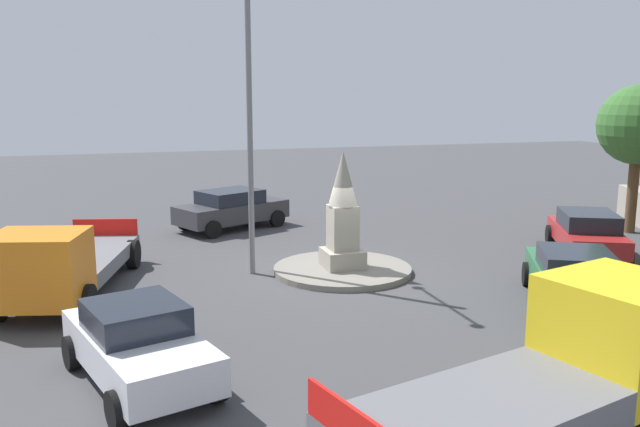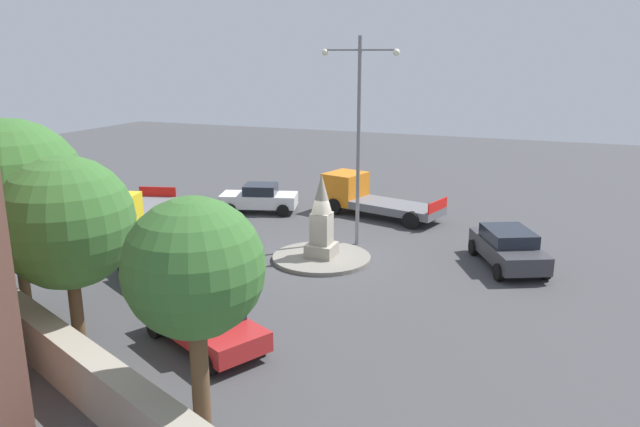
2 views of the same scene
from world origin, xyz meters
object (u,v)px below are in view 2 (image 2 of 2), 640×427
object	(u,v)px
truck_yellow_parked_left	(125,215)
truck_orange_far_side	(366,196)
car_white_approaching	(259,198)
car_dark_grey_parked_right	(508,247)
car_green_passing	(162,262)
monument	(322,219)
tree_near_wall	(194,270)
tree_mid_cluster	(12,192)
streetlamp	(359,125)
tree_far_corner	(67,223)
car_red_near_island	(205,321)

from	to	relation	value
truck_yellow_parked_left	truck_orange_far_side	size ratio (longest dim) A/B	1.01
car_white_approaching	car_dark_grey_parked_right	xyz separation A→B (m)	(-12.85, 3.88, 0.03)
truck_yellow_parked_left	truck_orange_far_side	world-z (taller)	truck_yellow_parked_left
car_dark_grey_parked_right	car_green_passing	world-z (taller)	car_dark_grey_parked_right
car_green_passing	truck_yellow_parked_left	xyz separation A→B (m)	(4.94, -4.04, 0.30)
monument	car_dark_grey_parked_right	xyz separation A→B (m)	(-7.02, -1.99, -0.94)
truck_orange_far_side	tree_near_wall	world-z (taller)	tree_near_wall
truck_yellow_parked_left	car_white_approaching	bearing A→B (deg)	-120.27
car_green_passing	truck_orange_far_side	distance (m)	12.52
monument	truck_orange_far_side	distance (m)	7.57
monument	truck_yellow_parked_left	world-z (taller)	monument
monument	tree_mid_cluster	bearing A→B (deg)	49.27
streetlamp	tree_mid_cluster	distance (m)	13.20
monument	truck_orange_far_side	size ratio (longest dim) A/B	0.51
truck_orange_far_side	tree_mid_cluster	xyz separation A→B (m)	(6.52, 15.68, 3.00)
car_white_approaching	car_dark_grey_parked_right	world-z (taller)	same
truck_yellow_parked_left	tree_far_corner	distance (m)	11.40
truck_yellow_parked_left	truck_orange_far_side	distance (m)	11.87
monument	car_green_passing	xyz separation A→B (m)	(4.50, 4.35, -0.99)
car_dark_grey_parked_right	car_red_near_island	distance (m)	12.49
car_dark_grey_parked_right	tree_mid_cluster	world-z (taller)	tree_mid_cluster
monument	car_red_near_island	xyz separation A→B (m)	(0.36, 8.09, -0.98)
streetlamp	truck_yellow_parked_left	size ratio (longest dim) A/B	1.32
tree_far_corner	streetlamp	bearing A→B (deg)	-108.83
car_green_passing	truck_orange_far_side	world-z (taller)	truck_orange_far_side
car_dark_grey_parked_right	truck_orange_far_side	size ratio (longest dim) A/B	0.70
car_red_near_island	tree_far_corner	xyz separation A→B (m)	(3.11, 1.55, 2.96)
truck_yellow_parked_left	tree_near_wall	size ratio (longest dim) A/B	1.23
car_dark_grey_parked_right	car_red_near_island	size ratio (longest dim) A/B	1.03
streetlamp	monument	bearing A→B (deg)	74.91
streetlamp	car_white_approaching	size ratio (longest dim) A/B	2.07
car_white_approaching	tree_near_wall	xyz separation A→B (m)	(-7.83, 17.80, 3.16)
streetlamp	car_green_passing	xyz separation A→B (m)	(5.17, 6.85, -4.48)
car_red_near_island	tree_far_corner	size ratio (longest dim) A/B	0.80
streetlamp	truck_orange_far_side	distance (m)	6.69
car_green_passing	car_red_near_island	bearing A→B (deg)	137.93
truck_yellow_parked_left	truck_orange_far_side	xyz separation A→B (m)	(-8.93, -7.82, -0.08)
monument	car_green_passing	world-z (taller)	monument
car_dark_grey_parked_right	truck_orange_far_side	bearing A→B (deg)	-36.30
tree_far_corner	truck_orange_far_side	bearing A→B (deg)	-99.79
car_green_passing	truck_yellow_parked_left	world-z (taller)	truck_yellow_parked_left
car_dark_grey_parked_right	tree_near_wall	distance (m)	15.12
tree_mid_cluster	tree_near_wall	bearing A→B (deg)	157.37
monument	tree_near_wall	size ratio (longest dim) A/B	0.62
car_red_near_island	tree_near_wall	distance (m)	5.51
car_white_approaching	tree_far_corner	world-z (taller)	tree_far_corner
car_dark_grey_parked_right	truck_orange_far_side	world-z (taller)	truck_orange_far_side
tree_near_wall	car_dark_grey_parked_right	bearing A→B (deg)	-109.82
truck_yellow_parked_left	car_dark_grey_parked_right	bearing A→B (deg)	-172.05
streetlamp	car_green_passing	bearing A→B (deg)	52.91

